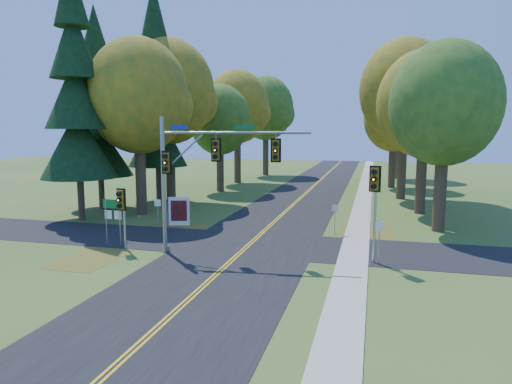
% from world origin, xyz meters
% --- Properties ---
extents(ground, '(160.00, 160.00, 0.00)m').
position_xyz_m(ground, '(0.00, 0.00, 0.00)').
color(ground, '#32591F').
rests_on(ground, ground).
extents(road_main, '(8.00, 160.00, 0.02)m').
position_xyz_m(road_main, '(0.00, 0.00, 0.01)').
color(road_main, black).
rests_on(road_main, ground).
extents(road_cross, '(60.00, 6.00, 0.02)m').
position_xyz_m(road_cross, '(0.00, 2.00, 0.01)').
color(road_cross, black).
rests_on(road_cross, ground).
extents(centerline_left, '(0.10, 160.00, 0.01)m').
position_xyz_m(centerline_left, '(-0.10, 0.00, 0.03)').
color(centerline_left, gold).
rests_on(centerline_left, road_main).
extents(centerline_right, '(0.10, 160.00, 0.01)m').
position_xyz_m(centerline_right, '(0.10, 0.00, 0.03)').
color(centerline_right, gold).
rests_on(centerline_right, road_main).
extents(sidewalk_east, '(1.60, 160.00, 0.06)m').
position_xyz_m(sidewalk_east, '(6.20, 0.00, 0.03)').
color(sidewalk_east, '#9E998E').
rests_on(sidewalk_east, ground).
extents(leaf_patch_w_near, '(4.00, 6.00, 0.00)m').
position_xyz_m(leaf_patch_w_near, '(-6.50, 4.00, 0.01)').
color(leaf_patch_w_near, brown).
rests_on(leaf_patch_w_near, ground).
extents(leaf_patch_e, '(3.50, 8.00, 0.00)m').
position_xyz_m(leaf_patch_e, '(6.80, 6.00, 0.01)').
color(leaf_patch_e, brown).
rests_on(leaf_patch_e, ground).
extents(leaf_patch_w_far, '(3.00, 5.00, 0.00)m').
position_xyz_m(leaf_patch_w_far, '(-7.50, -3.00, 0.01)').
color(leaf_patch_w_far, brown).
rests_on(leaf_patch_w_far, ground).
extents(tree_w_a, '(8.00, 8.00, 14.15)m').
position_xyz_m(tree_w_a, '(-11.13, 9.38, 9.49)').
color(tree_w_a, '#38281C').
rests_on(tree_w_a, ground).
extents(tree_e_a, '(7.20, 7.20, 12.73)m').
position_xyz_m(tree_e_a, '(11.57, 8.77, 8.53)').
color(tree_e_a, '#38281C').
rests_on(tree_e_a, ground).
extents(tree_w_b, '(8.60, 8.60, 15.38)m').
position_xyz_m(tree_w_b, '(-11.72, 16.29, 10.37)').
color(tree_w_b, '#38281C').
rests_on(tree_w_b, ground).
extents(tree_e_b, '(7.60, 7.60, 13.33)m').
position_xyz_m(tree_e_b, '(10.97, 15.58, 8.90)').
color(tree_e_b, '#38281C').
rests_on(tree_e_b, ground).
extents(tree_w_c, '(6.80, 6.80, 11.91)m').
position_xyz_m(tree_w_c, '(-9.54, 24.47, 7.94)').
color(tree_w_c, '#38281C').
rests_on(tree_w_c, ground).
extents(tree_e_c, '(8.80, 8.80, 15.79)m').
position_xyz_m(tree_e_c, '(9.88, 23.69, 10.66)').
color(tree_e_c, '#38281C').
rests_on(tree_e_c, ground).
extents(tree_w_d, '(8.20, 8.20, 14.56)m').
position_xyz_m(tree_w_d, '(-10.13, 33.18, 9.78)').
color(tree_w_d, '#38281C').
rests_on(tree_w_d, ground).
extents(tree_e_d, '(7.00, 7.00, 12.32)m').
position_xyz_m(tree_e_d, '(9.26, 32.87, 8.24)').
color(tree_e_d, '#38281C').
rests_on(tree_e_d, ground).
extents(tree_w_e, '(8.40, 8.40, 14.97)m').
position_xyz_m(tree_w_e, '(-8.92, 44.09, 10.07)').
color(tree_w_e, '#38281C').
rests_on(tree_w_e, ground).
extents(tree_e_e, '(7.80, 7.80, 13.74)m').
position_xyz_m(tree_e_e, '(10.47, 43.58, 9.19)').
color(tree_e_e, '#38281C').
rests_on(tree_e_e, ground).
extents(pine_a, '(5.60, 5.60, 19.48)m').
position_xyz_m(pine_a, '(-14.50, 6.00, 9.18)').
color(pine_a, '#38281C').
rests_on(pine_a, ground).
extents(pine_b, '(5.60, 5.60, 17.31)m').
position_xyz_m(pine_b, '(-16.00, 11.00, 8.16)').
color(pine_b, '#38281C').
rests_on(pine_b, ground).
extents(pine_c, '(5.60, 5.60, 20.56)m').
position_xyz_m(pine_c, '(-13.00, 16.00, 9.69)').
color(pine_c, '#38281C').
rests_on(pine_c, ground).
extents(traffic_mast, '(8.31, 1.39, 7.57)m').
position_xyz_m(traffic_mast, '(-2.15, -0.74, 4.87)').
color(traffic_mast, gray).
rests_on(traffic_mast, ground).
extents(east_signal_pole, '(0.58, 0.68, 5.08)m').
position_xyz_m(east_signal_pole, '(7.20, -0.43, 3.85)').
color(east_signal_pole, '#95989D').
rests_on(east_signal_pole, ground).
extents(ped_signal_pole, '(0.57, 0.65, 3.58)m').
position_xyz_m(ped_signal_pole, '(-6.70, -1.18, 2.66)').
color(ped_signal_pole, '#9A9DA2').
rests_on(ped_signal_pole, ground).
extents(route_sign_cluster, '(1.32, 0.12, 2.83)m').
position_xyz_m(route_sign_cluster, '(-7.86, -0.27, 1.99)').
color(route_sign_cluster, gray).
rests_on(route_sign_cluster, ground).
extents(info_kiosk, '(1.49, 0.59, 2.06)m').
position_xyz_m(info_kiosk, '(-6.42, 6.00, 1.03)').
color(info_kiosk, white).
rests_on(info_kiosk, ground).
extents(reg_sign_e_north, '(0.39, 0.10, 2.05)m').
position_xyz_m(reg_sign_e_north, '(4.74, 5.89, 1.41)').
color(reg_sign_e_north, gray).
rests_on(reg_sign_e_north, ground).
extents(reg_sign_e_south, '(0.44, 0.09, 2.31)m').
position_xyz_m(reg_sign_e_south, '(7.50, -0.32, 1.58)').
color(reg_sign_e_south, gray).
rests_on(reg_sign_e_south, ground).
extents(reg_sign_w, '(0.42, 0.13, 2.23)m').
position_xyz_m(reg_sign_w, '(-7.11, 4.03, 1.53)').
color(reg_sign_w, gray).
rests_on(reg_sign_w, ground).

